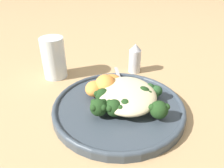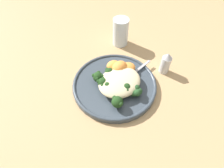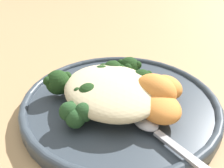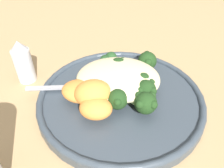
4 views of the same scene
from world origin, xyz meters
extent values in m
plane|color=tan|center=(0.00, 0.00, 0.00)|extent=(4.00, 4.00, 0.00)
cylinder|color=#38424C|center=(0.01, 0.00, 0.01)|extent=(0.30, 0.30, 0.02)
torus|color=#38424C|center=(0.01, 0.00, 0.02)|extent=(0.30, 0.30, 0.01)
ellipsoid|color=beige|center=(0.00, 0.02, 0.04)|extent=(0.15, 0.13, 0.04)
ellipsoid|color=#9EBC66|center=(-0.01, -0.01, 0.03)|extent=(0.04, 0.06, 0.01)
sphere|color=#1E3D19|center=(0.00, -0.04, 0.04)|extent=(0.03, 0.03, 0.03)
sphere|color=#1E3D19|center=(0.00, -0.02, 0.05)|extent=(0.01, 0.01, 0.01)
sphere|color=#1E3D19|center=(0.00, -0.05, 0.05)|extent=(0.01, 0.01, 0.01)
ellipsoid|color=#9EBC66|center=(0.01, -0.01, 0.03)|extent=(0.08, 0.08, 0.01)
sphere|color=#1E3D19|center=(0.04, -0.04, 0.04)|extent=(0.04, 0.04, 0.04)
sphere|color=#1E3D19|center=(0.05, -0.03, 0.05)|extent=(0.01, 0.01, 0.01)
sphere|color=#1E3D19|center=(0.03, -0.03, 0.05)|extent=(0.01, 0.01, 0.01)
sphere|color=#1E3D19|center=(0.03, -0.05, 0.05)|extent=(0.01, 0.01, 0.01)
sphere|color=#1E3D19|center=(0.05, -0.05, 0.05)|extent=(0.01, 0.01, 0.01)
ellipsoid|color=#9EBC66|center=(0.00, 0.01, 0.03)|extent=(0.10, 0.05, 0.02)
sphere|color=#1E3D19|center=(0.05, -0.01, 0.04)|extent=(0.04, 0.04, 0.04)
sphere|color=#1E3D19|center=(0.06, 0.00, 0.05)|extent=(0.01, 0.01, 0.01)
sphere|color=#1E3D19|center=(0.04, 0.00, 0.05)|extent=(0.01, 0.01, 0.01)
sphere|color=#1E3D19|center=(0.04, -0.02, 0.05)|extent=(0.01, 0.01, 0.01)
sphere|color=#1E3D19|center=(0.06, -0.02, 0.05)|extent=(0.01, 0.01, 0.01)
ellipsoid|color=#9EBC66|center=(0.01, 0.01, 0.03)|extent=(0.07, 0.02, 0.02)
sphere|color=#1E3D19|center=(0.04, 0.01, 0.04)|extent=(0.04, 0.04, 0.04)
sphere|color=#1E3D19|center=(0.04, 0.02, 0.05)|extent=(0.01, 0.01, 0.01)
sphere|color=#1E3D19|center=(0.04, 0.00, 0.05)|extent=(0.01, 0.01, 0.01)
ellipsoid|color=#9EBC66|center=(0.00, 0.02, 0.03)|extent=(0.07, 0.03, 0.01)
sphere|color=#1E3D19|center=(0.04, 0.03, 0.04)|extent=(0.03, 0.03, 0.03)
sphere|color=#1E3D19|center=(0.04, 0.04, 0.04)|extent=(0.01, 0.01, 0.01)
sphere|color=#1E3D19|center=(0.04, 0.02, 0.04)|extent=(0.01, 0.01, 0.01)
ellipsoid|color=#9EBC66|center=(0.02, 0.04, 0.03)|extent=(0.09, 0.08, 0.02)
sphere|color=#1E3D19|center=(0.06, 0.08, 0.04)|extent=(0.04, 0.04, 0.04)
sphere|color=#1E3D19|center=(0.06, 0.09, 0.05)|extent=(0.01, 0.01, 0.01)
sphere|color=#1E3D19|center=(0.06, 0.06, 0.05)|extent=(0.01, 0.01, 0.01)
ellipsoid|color=#9EBC66|center=(-0.01, 0.02, 0.03)|extent=(0.05, 0.07, 0.02)
sphere|color=#1E3D19|center=(0.00, 0.05, 0.04)|extent=(0.04, 0.04, 0.04)
sphere|color=#1E3D19|center=(0.01, 0.07, 0.05)|extent=(0.01, 0.01, 0.01)
sphere|color=#1E3D19|center=(-0.01, 0.05, 0.05)|extent=(0.01, 0.01, 0.01)
sphere|color=#1E3D19|center=(0.01, 0.04, 0.05)|extent=(0.01, 0.01, 0.01)
ellipsoid|color=orange|center=(-0.06, -0.01, 0.04)|extent=(0.08, 0.07, 0.03)
ellipsoid|color=orange|center=(-0.04, -0.03, 0.04)|extent=(0.07, 0.06, 0.04)
ellipsoid|color=orange|center=(-0.03, -0.06, 0.04)|extent=(0.06, 0.05, 0.03)
sphere|color=#234723|center=(-0.01, 0.08, 0.03)|extent=(0.02, 0.02, 0.02)
sphere|color=#234723|center=(-0.02, 0.09, 0.04)|extent=(0.02, 0.02, 0.02)
sphere|color=#234723|center=(-0.03, 0.09, 0.03)|extent=(0.02, 0.02, 0.02)
sphere|color=#234723|center=(-0.03, 0.07, 0.04)|extent=(0.02, 0.02, 0.02)
sphere|color=#234723|center=(-0.02, 0.07, 0.03)|extent=(0.02, 0.02, 0.02)
cube|color=#A3A3A8|center=(-0.13, 0.01, 0.02)|extent=(0.08, 0.02, 0.00)
ellipsoid|color=#A3A3A8|center=(-0.07, 0.01, 0.03)|extent=(0.04, 0.03, 0.01)
cylinder|color=silver|center=(-0.17, -0.17, 0.06)|extent=(0.07, 0.07, 0.12)
cylinder|color=silver|center=(-0.19, 0.06, 0.03)|extent=(0.04, 0.04, 0.07)
cone|color=#B2B2B7|center=(-0.19, 0.06, 0.08)|extent=(0.03, 0.03, 0.02)
camera|label=1|loc=(0.40, -0.03, 0.31)|focal=35.00mm
camera|label=2|loc=(0.25, 0.29, 0.50)|focal=28.00mm
camera|label=3|loc=(-0.23, 0.16, 0.21)|focal=35.00mm
camera|label=4|loc=(0.00, -0.29, 0.28)|focal=35.00mm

